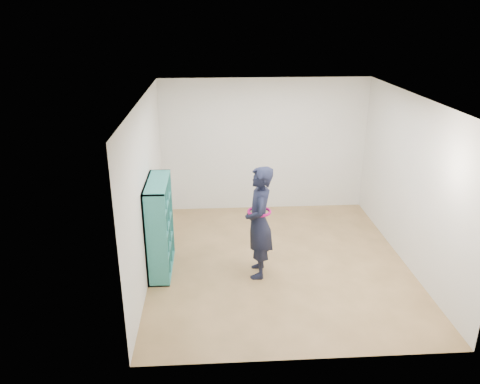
{
  "coord_description": "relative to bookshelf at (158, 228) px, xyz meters",
  "views": [
    {
      "loc": [
        -1.03,
        -6.51,
        3.73
      ],
      "look_at": [
        -0.6,
        0.3,
        1.1
      ],
      "focal_mm": 35.0,
      "sensor_mm": 36.0,
      "label": 1
    }
  ],
  "objects": [
    {
      "name": "wall_front",
      "position": [
        1.86,
        -2.16,
        0.6
      ],
      "size": [
        4.0,
        0.02,
        2.6
      ],
      "primitive_type": "cube",
      "color": "silver",
      "rests_on": "floor"
    },
    {
      "name": "person",
      "position": [
        1.5,
        -0.24,
        0.16
      ],
      "size": [
        0.45,
        0.65,
        1.71
      ],
      "rotation": [
        0.0,
        0.0,
        -1.65
      ],
      "color": "black",
      "rests_on": "floor"
    },
    {
      "name": "wall_back",
      "position": [
        1.86,
        2.34,
        0.6
      ],
      "size": [
        4.0,
        0.02,
        2.6
      ],
      "primitive_type": "cube",
      "color": "silver",
      "rests_on": "floor"
    },
    {
      "name": "smartphone",
      "position": [
        1.37,
        -0.14,
        0.27
      ],
      "size": [
        0.03,
        0.09,
        0.12
      ],
      "rotation": [
        0.26,
        0.0,
        0.22
      ],
      "color": "silver",
      "rests_on": "person"
    },
    {
      "name": "ceiling",
      "position": [
        1.86,
        0.09,
        1.9
      ],
      "size": [
        4.5,
        4.5,
        0.0
      ],
      "primitive_type": "plane",
      "color": "white",
      "rests_on": "wall_back"
    },
    {
      "name": "floor",
      "position": [
        1.86,
        0.09,
        -0.7
      ],
      "size": [
        4.5,
        4.5,
        0.0
      ],
      "primitive_type": "plane",
      "color": "olive",
      "rests_on": "ground"
    },
    {
      "name": "bookshelf",
      "position": [
        0.0,
        0.0,
        0.0
      ],
      "size": [
        0.31,
        1.08,
        1.44
      ],
      "color": "teal",
      "rests_on": "floor"
    },
    {
      "name": "wall_left",
      "position": [
        -0.14,
        0.09,
        0.6
      ],
      "size": [
        0.02,
        4.5,
        2.6
      ],
      "primitive_type": "cube",
      "color": "silver",
      "rests_on": "floor"
    },
    {
      "name": "wall_right",
      "position": [
        3.86,
        0.09,
        0.6
      ],
      "size": [
        0.02,
        4.5,
        2.6
      ],
      "primitive_type": "cube",
      "color": "silver",
      "rests_on": "floor"
    }
  ]
}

